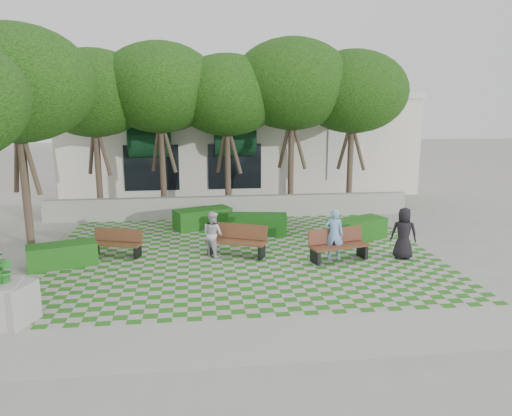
{
  "coord_description": "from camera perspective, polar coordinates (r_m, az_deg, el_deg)",
  "views": [
    {
      "loc": [
        -1.39,
        -14.04,
        4.82
      ],
      "look_at": [
        0.5,
        1.5,
        1.4
      ],
      "focal_mm": 35.0,
      "sensor_mm": 36.0,
      "label": 1
    }
  ],
  "objects": [
    {
      "name": "bench_east",
      "position": [
        15.45,
        9.38,
        -4.21
      ],
      "size": [
        1.93,
        1.04,
        0.97
      ],
      "rotation": [
        0.0,
        0.0,
        0.24
      ],
      "color": "#582F1E",
      "rests_on": "ground"
    },
    {
      "name": "sidewalk_south",
      "position": [
        10.6,
        1.4,
        -14.7
      ],
      "size": [
        16.0,
        2.0,
        0.01
      ],
      "primitive_type": "cube",
      "color": "#9E9B93",
      "rests_on": "ground"
    },
    {
      "name": "person_dark",
      "position": [
        15.94,
        16.53,
        -2.8
      ],
      "size": [
        0.91,
        0.75,
        1.6
      ],
      "primitive_type": "imported",
      "rotation": [
        0.0,
        0.0,
        2.79
      ],
      "color": "black",
      "rests_on": "ground"
    },
    {
      "name": "tree_row",
      "position": [
        20.0,
        -8.51,
        13.22
      ],
      "size": [
        17.7,
        13.4,
        7.41
      ],
      "color": "#47382B",
      "rests_on": "ground"
    },
    {
      "name": "hedge_midleft",
      "position": [
        19.13,
        -6.12,
        -1.18
      ],
      "size": [
        2.3,
        1.63,
        0.75
      ],
      "primitive_type": "cube",
      "rotation": [
        0.0,
        0.0,
        0.41
      ],
      "color": "#164B14",
      "rests_on": "ground"
    },
    {
      "name": "ground",
      "position": [
        14.91,
        -1.22,
        -6.54
      ],
      "size": [
        90.0,
        90.0,
        0.0
      ],
      "primitive_type": "plane",
      "color": "gray",
      "rests_on": "ground"
    },
    {
      "name": "hedge_midright",
      "position": [
        18.14,
        0.18,
        -1.88
      ],
      "size": [
        2.21,
        1.15,
        0.74
      ],
      "primitive_type": "cube",
      "rotation": [
        0.0,
        0.0,
        -0.15
      ],
      "color": "#134712",
      "rests_on": "ground"
    },
    {
      "name": "planter_back",
      "position": [
        12.29,
        -26.39,
        -9.57
      ],
      "size": [
        1.17,
        1.17,
        1.52
      ],
      "rotation": [
        0.0,
        0.0,
        -0.35
      ],
      "color": "#9E9B93",
      "rests_on": "ground"
    },
    {
      "name": "retaining_wall",
      "position": [
        20.75,
        -2.94,
        0.15
      ],
      "size": [
        15.0,
        0.36,
        0.9
      ],
      "primitive_type": "cube",
      "color": "#9E9B93",
      "rests_on": "ground"
    },
    {
      "name": "person_blue",
      "position": [
        15.38,
        8.89,
        -2.99
      ],
      "size": [
        0.66,
        0.51,
        1.6
      ],
      "primitive_type": "imported",
      "rotation": [
        0.0,
        0.0,
        2.9
      ],
      "color": "#7CADE2",
      "rests_on": "ground"
    },
    {
      "name": "hedge_east",
      "position": [
        17.79,
        11.48,
        -2.41
      ],
      "size": [
        2.28,
        1.65,
        0.74
      ],
      "primitive_type": "cube",
      "rotation": [
        0.0,
        0.0,
        0.43
      ],
      "color": "#195015",
      "rests_on": "ground"
    },
    {
      "name": "sidewalk_west",
      "position": [
        16.83,
        -26.93,
        -5.68
      ],
      "size": [
        2.0,
        12.0,
        0.01
      ],
      "primitive_type": "cube",
      "color": "#9E9B93",
      "rests_on": "ground"
    },
    {
      "name": "person_white",
      "position": [
        15.63,
        -4.96,
        -2.95
      ],
      "size": [
        0.87,
        0.88,
        1.43
      ],
      "primitive_type": "imported",
      "rotation": [
        0.0,
        0.0,
        2.3
      ],
      "color": "silver",
      "rests_on": "ground"
    },
    {
      "name": "bench_mid",
      "position": [
        15.68,
        -2.19,
        -3.78
      ],
      "size": [
        1.95,
        1.31,
        0.98
      ],
      "rotation": [
        0.0,
        0.0,
        -0.41
      ],
      "color": "brown",
      "rests_on": "ground"
    },
    {
      "name": "hedge_west",
      "position": [
        15.79,
        -21.26,
        -5.03
      ],
      "size": [
        2.08,
        1.35,
        0.68
      ],
      "primitive_type": "cube",
      "rotation": [
        0.0,
        0.0,
        0.32
      ],
      "color": "#195115",
      "rests_on": "ground"
    },
    {
      "name": "bench_west",
      "position": [
        16.24,
        -15.65,
        -3.92
      ],
      "size": [
        1.69,
        0.97,
        0.84
      ],
      "rotation": [
        0.0,
        0.0,
        -0.29
      ],
      "color": "#54331D",
      "rests_on": "ground"
    },
    {
      "name": "building",
      "position": [
        28.31,
        -2.22,
        7.65
      ],
      "size": [
        18.0,
        8.92,
        5.15
      ],
      "color": "silver",
      "rests_on": "ground"
    },
    {
      "name": "lawn",
      "position": [
        15.85,
        -1.58,
        -5.36
      ],
      "size": [
        12.0,
        12.0,
        0.0
      ],
      "primitive_type": "plane",
      "color": "#2B721E",
      "rests_on": "ground"
    }
  ]
}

